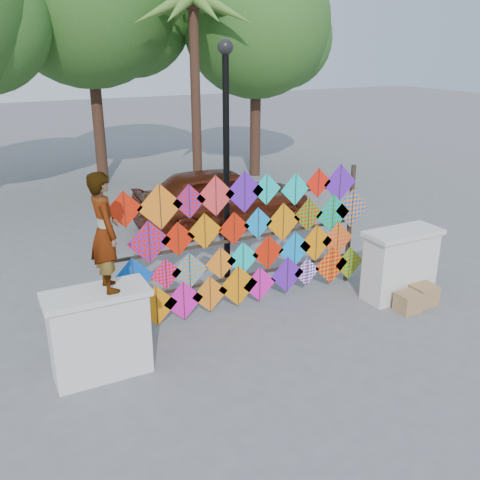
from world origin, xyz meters
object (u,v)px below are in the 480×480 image
Objects in this scene: vendor_woman at (105,232)px; lamppost at (226,142)px; sedan at (222,197)px; kite_rack at (250,241)px.

vendor_woman is 0.36× the size of lamppost.
lamppost reaches higher than sedan.
kite_rack is at bearing -97.57° from lamppost.
sedan is (1.44, 4.19, -0.44)m from kite_rack.
lamppost is at bearing 82.43° from kite_rack.
vendor_woman is (-2.63, -0.92, 0.88)m from kite_rack.
vendor_woman is at bearing -160.72° from kite_rack.
vendor_woman is at bearing 145.68° from sedan.
vendor_woman reaches higher than sedan.
lamppost is (2.80, 2.20, 0.61)m from vendor_woman.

